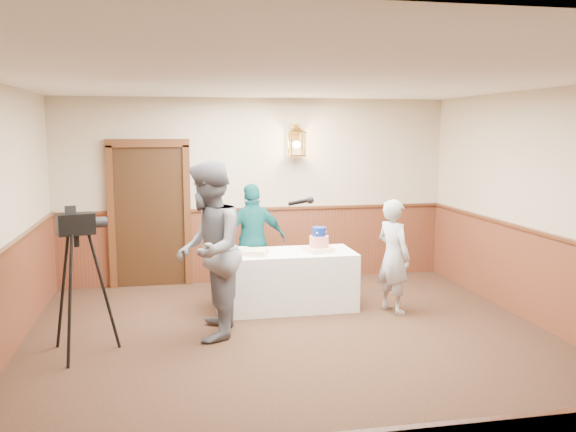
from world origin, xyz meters
name	(u,v)px	position (x,y,z in m)	size (l,w,h in m)	color
ground	(307,362)	(0.00, 0.00, 0.00)	(7.00, 7.00, 0.00)	black
room_shell	(293,207)	(-0.05, 0.45, 1.52)	(6.02, 7.02, 2.81)	#BAAA8B
display_table	(285,280)	(0.14, 1.90, 0.38)	(1.80, 0.80, 0.75)	white
tiered_cake	(319,242)	(0.58, 1.83, 0.88)	(0.38, 0.38, 0.32)	beige
sheet_cake_yellow	(255,252)	(-0.27, 1.79, 0.78)	(0.31, 0.24, 0.06)	#E3BE87
sheet_cake_green	(237,250)	(-0.48, 2.00, 0.78)	(0.27, 0.21, 0.06)	#A0E2A0
interviewer	(208,250)	(-0.91, 0.96, 1.00)	(1.58, 1.08, 1.99)	slate
baker	(393,256)	(1.46, 1.47, 0.73)	(0.53, 0.35, 1.46)	#A1A2A6
assistant_p	(253,240)	(-0.18, 2.56, 0.79)	(0.93, 0.39, 1.59)	#105155
tv_camera_rig	(79,292)	(-2.26, 0.69, 0.67)	(0.58, 0.54, 1.48)	black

